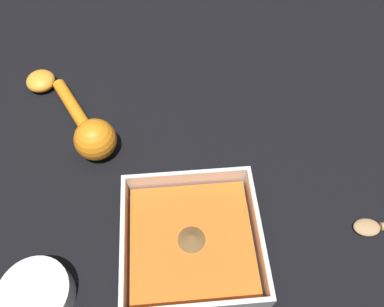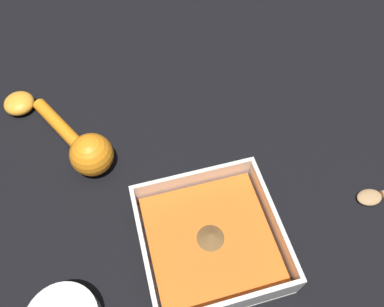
{
  "view_description": "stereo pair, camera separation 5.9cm",
  "coord_description": "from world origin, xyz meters",
  "px_view_note": "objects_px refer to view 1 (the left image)",
  "views": [
    {
      "loc": [
        0.17,
        0.03,
        0.53
      ],
      "look_at": [
        -0.15,
        0.05,
        0.03
      ],
      "focal_mm": 35.0,
      "sensor_mm": 36.0,
      "label": 1
    },
    {
      "loc": [
        0.16,
        -0.03,
        0.53
      ],
      "look_at": [
        -0.15,
        0.05,
        0.03
      ],
      "focal_mm": 35.0,
      "sensor_mm": 36.0,
      "label": 2
    }
  ],
  "objects_px": {
    "spice_bowl": "(37,295)",
    "lemon_squeezer": "(91,133)",
    "square_dish": "(192,243)",
    "lemon_half": "(41,81)"
  },
  "relations": [
    {
      "from": "lemon_squeezer",
      "to": "spice_bowl",
      "type": "bearing_deg",
      "value": -41.59
    },
    {
      "from": "spice_bowl",
      "to": "lemon_squeezer",
      "type": "distance_m",
      "value": 0.26
    },
    {
      "from": "square_dish",
      "to": "lemon_half",
      "type": "bearing_deg",
      "value": -142.78
    },
    {
      "from": "square_dish",
      "to": "lemon_squeezer",
      "type": "relative_size",
      "value": 0.99
    },
    {
      "from": "square_dish",
      "to": "spice_bowl",
      "type": "bearing_deg",
      "value": -75.77
    },
    {
      "from": "lemon_half",
      "to": "square_dish",
      "type": "bearing_deg",
      "value": 37.22
    },
    {
      "from": "spice_bowl",
      "to": "lemon_squeezer",
      "type": "height_order",
      "value": "lemon_squeezer"
    },
    {
      "from": "square_dish",
      "to": "spice_bowl",
      "type": "relative_size",
      "value": 2.02
    },
    {
      "from": "lemon_squeezer",
      "to": "lemon_half",
      "type": "relative_size",
      "value": 3.59
    },
    {
      "from": "square_dish",
      "to": "lemon_squeezer",
      "type": "distance_m",
      "value": 0.25
    }
  ]
}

